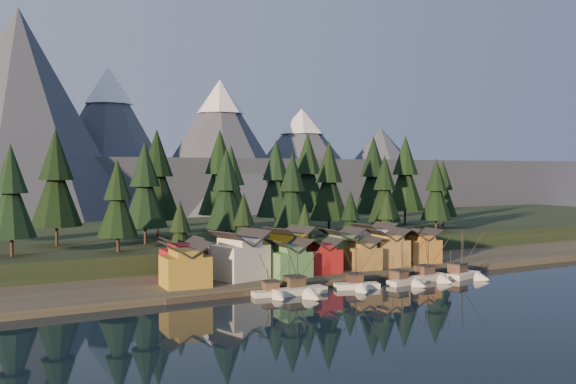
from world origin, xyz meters
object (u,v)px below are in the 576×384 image
boat_1 (275,287)px  house_back_1 (238,253)px  house_back_0 (182,257)px  house_front_1 (240,253)px  boat_3 (358,280)px  boat_5 (433,270)px  boat_2 (302,283)px  boat_4 (408,275)px  house_front_0 (185,263)px  boat_6 (468,268)px

boat_1 → house_back_1: bearing=94.6°
house_back_0 → house_front_1: bearing=-27.8°
boat_3 → boat_5: size_ratio=0.92×
boat_2 → boat_4: size_ratio=1.16×
boat_2 → boat_3: 13.23m
boat_2 → boat_5: 33.95m
house_front_0 → house_front_1: bearing=17.4°
boat_3 → house_front_0: 35.63m
boat_6 → boat_1: bearing=162.1°
boat_4 → boat_6: (17.27, -0.45, 0.27)m
boat_6 → house_front_0: (-62.48, 14.50, 3.71)m
boat_2 → house_front_1: bearing=113.9°
boat_1 → boat_4: 31.18m
boat_5 → house_back_0: 55.72m
boat_4 → house_back_0: house_back_0 is taller
boat_4 → boat_6: 17.27m
house_front_0 → house_back_1: bearing=34.3°
boat_5 → house_front_0: boat_5 is taller
boat_1 → boat_6: bearing=5.2°
boat_2 → boat_6: boat_2 is taller
boat_2 → house_front_0: (-19.62, 12.67, 3.83)m
boat_1 → house_back_0: 24.19m
boat_1 → boat_2: bearing=-4.4°
house_front_0 → house_front_1: 13.78m
house_back_1 → boat_5: bearing=-20.9°
house_front_1 → house_back_1: bearing=55.6°
boat_2 → house_back_0: size_ratio=1.45×
house_front_0 → house_back_1: house_front_0 is taller
boat_2 → boat_5: (33.95, -0.26, 0.04)m
boat_1 → boat_4: size_ratio=0.93×
boat_6 → house_front_0: size_ratio=1.28×
house_front_0 → house_back_1: size_ratio=1.05×
boat_6 → house_front_1: (-49.07, 17.61, 4.47)m
boat_3 → house_back_0: size_ratio=1.26×
boat_1 → house_back_1: size_ratio=1.13×
boat_5 → house_front_1: bearing=153.8°
boat_3 → house_back_1: 28.38m
boat_4 → house_back_0: 48.76m
boat_2 → boat_6: (42.85, -1.83, 0.13)m
boat_5 → house_front_0: size_ratio=1.26×
house_front_1 → house_back_1: size_ratio=1.32×
boat_1 → boat_2: (5.48, -1.29, 0.37)m
house_back_0 → boat_4: bearing=-25.8°
boat_3 → boat_6: 29.67m
boat_3 → boat_4: boat_3 is taller
boat_6 → house_front_1: 52.33m
house_front_1 → boat_2: bearing=-81.9°
boat_4 → house_front_1: house_front_1 is taller
boat_1 → boat_2: size_ratio=0.80×
house_front_0 → boat_5: bearing=-9.3°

